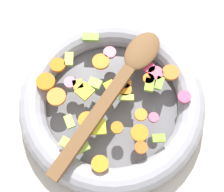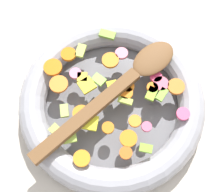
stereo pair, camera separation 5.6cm
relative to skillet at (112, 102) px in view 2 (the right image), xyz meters
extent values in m
plane|color=beige|center=(0.00, 0.00, -0.02)|extent=(4.00, 4.00, 0.00)
cylinder|color=slate|center=(0.00, 0.00, -0.02)|extent=(0.30, 0.30, 0.01)
torus|color=#9E9EA5|center=(0.00, 0.00, 0.00)|extent=(0.35, 0.35, 0.05)
cylinder|color=orange|center=(-0.05, 0.04, 0.03)|extent=(0.03, 0.03, 0.01)
cylinder|color=orange|center=(-0.03, -0.06, 0.03)|extent=(0.03, 0.03, 0.01)
cylinder|color=orange|center=(0.06, 0.03, 0.03)|extent=(0.04, 0.04, 0.01)
cylinder|color=orange|center=(0.06, -0.10, 0.03)|extent=(0.04, 0.04, 0.01)
cylinder|color=orange|center=(-0.09, -0.06, 0.03)|extent=(0.03, 0.03, 0.01)
cylinder|color=orange|center=(0.04, 0.11, 0.03)|extent=(0.04, 0.04, 0.01)
cylinder|color=orange|center=(-0.02, 0.10, 0.03)|extent=(0.05, 0.05, 0.01)
cylinder|color=orange|center=(-0.06, -0.02, 0.03)|extent=(0.03, 0.03, 0.01)
cylinder|color=orange|center=(-0.06, -0.06, 0.03)|extent=(0.04, 0.04, 0.01)
cylinder|color=orange|center=(0.03, -0.02, 0.03)|extent=(0.03, 0.03, 0.01)
cylinder|color=orange|center=(0.01, 0.12, 0.03)|extent=(0.04, 0.04, 0.01)
cylinder|color=orange|center=(0.04, -0.06, 0.03)|extent=(0.03, 0.03, 0.01)
cylinder|color=orange|center=(0.01, -0.02, 0.03)|extent=(0.04, 0.04, 0.01)
cylinder|color=orange|center=(-0.12, 0.00, 0.03)|extent=(0.04, 0.04, 0.01)
cube|color=#A0C748|center=(-0.10, 0.03, 0.03)|extent=(0.02, 0.03, 0.01)
cube|color=#83B53F|center=(0.11, 0.06, 0.03)|extent=(0.02, 0.03, 0.01)
cube|color=#83B535|center=(-0.07, -0.09, 0.03)|extent=(0.02, 0.02, 0.01)
cube|color=#AECB4A|center=(0.00, -0.03, 0.03)|extent=(0.01, 0.03, 0.01)
cube|color=#91D054|center=(0.02, 0.03, 0.03)|extent=(0.02, 0.03, 0.01)
cube|color=#98AF48|center=(0.11, -0.06, 0.03)|extent=(0.03, 0.03, 0.01)
cube|color=#82C13C|center=(0.04, -0.08, 0.03)|extent=(0.03, 0.02, 0.01)
cube|color=#B0C85E|center=(-0.06, 0.06, 0.03)|extent=(0.03, 0.02, 0.01)
cube|color=#BBD753|center=(0.06, 0.09, 0.03)|extent=(0.03, 0.02, 0.01)
cube|color=#B5C556|center=(-0.10, 0.06, 0.03)|extent=(0.03, 0.03, 0.01)
cube|color=#8FBB33|center=(0.03, -0.06, 0.03)|extent=(0.03, 0.02, 0.01)
cylinder|color=#E1556E|center=(0.06, -0.07, 0.03)|extent=(0.04, 0.04, 0.01)
cylinder|color=#E64D78|center=(0.02, -0.13, 0.03)|extent=(0.03, 0.03, 0.01)
cylinder|color=#DD3862|center=(0.07, -0.06, 0.03)|extent=(0.03, 0.03, 0.01)
cylinder|color=#DB5778|center=(-0.03, -0.08, 0.03)|extent=(0.02, 0.02, 0.01)
cylinder|color=pink|center=(0.01, 0.08, 0.03)|extent=(0.03, 0.03, 0.01)
cylinder|color=#EF7084|center=(0.09, 0.02, 0.03)|extent=(0.03, 0.03, 0.01)
cube|color=gold|center=(0.02, 0.01, 0.03)|extent=(0.03, 0.03, 0.01)
cube|color=yellow|center=(-0.06, 0.01, 0.03)|extent=(0.03, 0.03, 0.01)
cube|color=yellow|center=(0.01, 0.06, 0.03)|extent=(0.02, 0.02, 0.01)
cube|color=yellow|center=(0.00, 0.05, 0.03)|extent=(0.04, 0.04, 0.01)
cube|color=brown|center=(-0.05, 0.02, 0.04)|extent=(0.22, 0.11, 0.01)
ellipsoid|color=brown|center=(0.09, -0.04, 0.04)|extent=(0.10, 0.09, 0.01)
camera|label=1|loc=(-0.22, -0.04, 0.54)|focal=50.00mm
camera|label=2|loc=(-0.20, -0.09, 0.54)|focal=50.00mm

